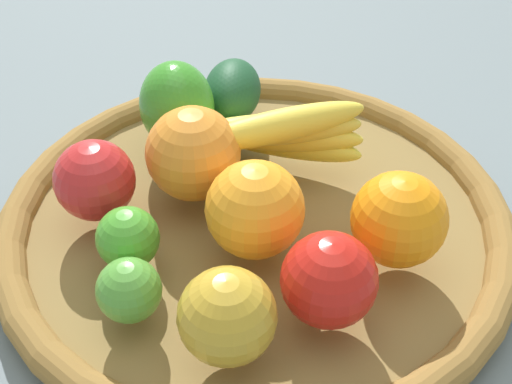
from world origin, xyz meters
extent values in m
plane|color=slate|center=(0.00, 0.00, 0.00)|extent=(2.40, 2.40, 0.00)
cylinder|color=olive|center=(0.00, 0.00, 0.01)|extent=(0.43, 0.43, 0.02)
torus|color=olive|center=(0.00, 0.00, 0.02)|extent=(0.45, 0.45, 0.03)
sphere|color=green|center=(-0.08, -0.08, 0.06)|extent=(0.07, 0.07, 0.05)
sphere|color=gold|center=(0.01, -0.15, 0.07)|extent=(0.10, 0.10, 0.07)
sphere|color=#4F9935|center=(-0.07, -0.13, 0.06)|extent=(0.07, 0.07, 0.05)
sphere|color=red|center=(-0.13, -0.03, 0.07)|extent=(0.09, 0.09, 0.07)
sphere|color=orange|center=(-0.06, 0.01, 0.08)|extent=(0.11, 0.11, 0.08)
sphere|color=orange|center=(0.01, -0.04, 0.08)|extent=(0.08, 0.08, 0.08)
ellipsoid|color=yellow|center=(0.00, 0.08, 0.05)|extent=(0.17, 0.04, 0.03)
ellipsoid|color=yellow|center=(0.00, 0.07, 0.06)|extent=(0.17, 0.05, 0.03)
ellipsoid|color=yellow|center=(0.00, 0.06, 0.08)|extent=(0.16, 0.08, 0.03)
ellipsoid|color=yellow|center=(0.01, 0.05, 0.09)|extent=(0.15, 0.11, 0.03)
sphere|color=red|center=(0.08, -0.10, 0.07)|extent=(0.10, 0.10, 0.07)
sphere|color=orange|center=(0.12, -0.03, 0.07)|extent=(0.09, 0.09, 0.08)
ellipsoid|color=#378B26|center=(-0.09, 0.08, 0.08)|extent=(0.10, 0.10, 0.09)
ellipsoid|color=#194628|center=(-0.05, 0.14, 0.06)|extent=(0.06, 0.09, 0.06)
camera|label=1|loc=(0.11, -0.48, 0.47)|focal=53.74mm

